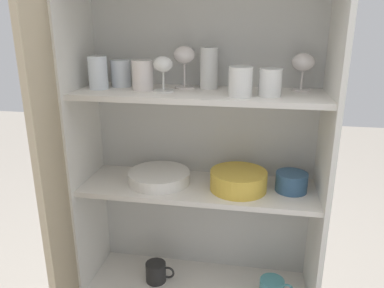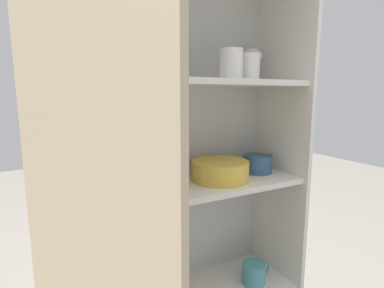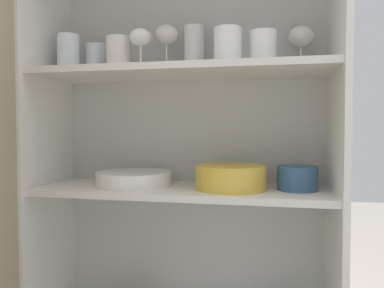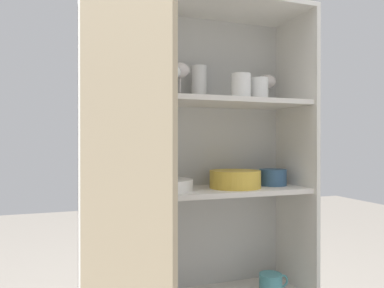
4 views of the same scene
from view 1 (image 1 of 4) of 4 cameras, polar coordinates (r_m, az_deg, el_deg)
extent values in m
cube|color=silver|center=(1.59, 1.80, -4.10)|extent=(0.93, 0.02, 1.48)
cube|color=white|center=(1.59, -15.59, -4.89)|extent=(0.02, 0.32, 1.48)
cube|color=white|center=(1.46, 18.99, -7.28)|extent=(0.02, 0.32, 1.48)
cube|color=silver|center=(1.70, 0.84, -20.56)|extent=(0.89, 0.28, 0.02)
cube|color=silver|center=(1.46, 0.92, -6.67)|extent=(0.89, 0.28, 0.02)
cube|color=silver|center=(1.35, 1.00, 7.57)|extent=(0.89, 0.28, 0.02)
cube|color=tan|center=(1.26, -19.49, -11.67)|extent=(0.20, 0.43, 1.48)
cylinder|color=white|center=(1.26, 7.40, 9.38)|extent=(0.08, 0.08, 0.10)
cylinder|color=white|center=(1.43, -14.13, 10.49)|extent=(0.07, 0.07, 0.12)
cylinder|color=white|center=(1.28, 11.84, 9.16)|extent=(0.08, 0.08, 0.09)
cylinder|color=white|center=(1.48, -10.78, 10.55)|extent=(0.08, 0.08, 0.10)
cylinder|color=white|center=(1.41, 2.58, 11.46)|extent=(0.07, 0.07, 0.15)
cylinder|color=silver|center=(1.39, -7.50, 10.37)|extent=(0.08, 0.08, 0.11)
cylinder|color=white|center=(1.35, -4.35, 8.07)|extent=(0.08, 0.08, 0.01)
cylinder|color=white|center=(1.34, -4.38, 9.53)|extent=(0.01, 0.01, 0.06)
ellipsoid|color=white|center=(1.33, -4.44, 12.04)|extent=(0.07, 0.07, 0.05)
cylinder|color=silver|center=(1.42, 16.25, 7.91)|extent=(0.07, 0.07, 0.01)
cylinder|color=silver|center=(1.41, 16.37, 9.30)|extent=(0.01, 0.01, 0.06)
ellipsoid|color=silver|center=(1.41, 16.60, 11.87)|extent=(0.08, 0.08, 0.06)
cylinder|color=silver|center=(1.42, -1.15, 8.62)|extent=(0.07, 0.07, 0.01)
cylinder|color=silver|center=(1.41, -1.16, 10.43)|extent=(0.01, 0.01, 0.08)
ellipsoid|color=silver|center=(1.40, -1.18, 13.45)|extent=(0.08, 0.08, 0.06)
cylinder|color=white|center=(1.49, -5.00, -5.64)|extent=(0.24, 0.24, 0.01)
cylinder|color=white|center=(1.48, -5.01, -5.32)|extent=(0.24, 0.24, 0.01)
cylinder|color=white|center=(1.48, -5.02, -5.00)|extent=(0.24, 0.24, 0.01)
cylinder|color=white|center=(1.48, -5.03, -4.68)|extent=(0.24, 0.24, 0.01)
cylinder|color=white|center=(1.47, -5.04, -4.36)|extent=(0.24, 0.24, 0.01)
cylinder|color=gold|center=(1.42, 7.09, -5.52)|extent=(0.21, 0.21, 0.07)
torus|color=gold|center=(1.41, 7.14, -4.30)|extent=(0.21, 0.21, 0.01)
cylinder|color=#33567A|center=(1.44, 14.91, -5.61)|extent=(0.12, 0.12, 0.07)
torus|color=#33567A|center=(1.43, 15.01, -4.44)|extent=(0.12, 0.12, 0.01)
cylinder|color=black|center=(1.68, -5.53, -18.84)|extent=(0.09, 0.09, 0.08)
torus|color=black|center=(1.67, -3.69, -18.96)|extent=(0.06, 0.01, 0.06)
camera|label=2|loc=(0.82, -45.18, -7.95)|focal=28.00mm
camera|label=3|loc=(0.46, 16.04, -48.70)|focal=35.00mm
camera|label=4|loc=(0.86, -78.33, -26.42)|focal=35.00mm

